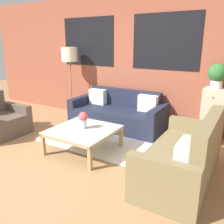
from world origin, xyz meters
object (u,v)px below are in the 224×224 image
object	(u,v)px
coffee_table	(83,132)
potted_plant	(217,74)
settee_vintage	(184,159)
drawer_cabinet	(212,115)
floor_lamp	(70,57)
flower_vase	(83,119)
couch_dark	(118,114)
armchair_corner	(0,121)

from	to	relation	value
coffee_table	potted_plant	distance (m)	2.54
settee_vintage	drawer_cabinet	bearing A→B (deg)	87.01
floor_lamp	potted_plant	xyz separation A→B (m)	(3.24, 0.13, -0.20)
settee_vintage	flower_vase	bearing A→B (deg)	177.63
couch_dark	settee_vintage	world-z (taller)	settee_vintage
settee_vintage	flower_vase	world-z (taller)	settee_vintage
settee_vintage	coffee_table	xyz separation A→B (m)	(-1.70, 0.04, 0.03)
settee_vintage	armchair_corner	xyz separation A→B (m)	(-3.58, -0.22, -0.03)
couch_dark	potted_plant	world-z (taller)	potted_plant
settee_vintage	flower_vase	size ratio (longest dim) A/B	5.93
drawer_cabinet	flower_vase	world-z (taller)	drawer_cabinet
settee_vintage	couch_dark	bearing A→B (deg)	142.04
couch_dark	drawer_cabinet	size ratio (longest dim) A/B	2.03
drawer_cabinet	flower_vase	xyz separation A→B (m)	(-1.80, -1.54, 0.06)
couch_dark	coffee_table	distance (m)	1.36
potted_plant	flower_vase	world-z (taller)	potted_plant
floor_lamp	drawer_cabinet	distance (m)	3.38
flower_vase	floor_lamp	bearing A→B (deg)	135.60
armchair_corner	potted_plant	distance (m)	4.20
coffee_table	floor_lamp	size ratio (longest dim) A/B	0.60
coffee_table	settee_vintage	bearing A→B (deg)	-1.40
potted_plant	settee_vintage	bearing A→B (deg)	-92.99
drawer_cabinet	potted_plant	world-z (taller)	potted_plant
couch_dark	floor_lamp	bearing A→B (deg)	176.63
settee_vintage	potted_plant	bearing A→B (deg)	87.01
settee_vintage	floor_lamp	xyz separation A→B (m)	(-3.16, 1.48, 1.14)
settee_vintage	coffee_table	size ratio (longest dim) A/B	1.65
armchair_corner	floor_lamp	xyz separation A→B (m)	(0.42, 1.70, 1.17)
drawer_cabinet	floor_lamp	bearing A→B (deg)	-177.79
coffee_table	flower_vase	world-z (taller)	flower_vase
armchair_corner	potted_plant	size ratio (longest dim) A/B	1.99
couch_dark	settee_vintage	distance (m)	2.28
coffee_table	potted_plant	world-z (taller)	potted_plant
potted_plant	floor_lamp	bearing A→B (deg)	-177.78
armchair_corner	floor_lamp	bearing A→B (deg)	76.09
couch_dark	coffee_table	xyz separation A→B (m)	(0.09, -1.36, 0.07)
armchair_corner	coffee_table	xyz separation A→B (m)	(1.87, 0.26, 0.07)
drawer_cabinet	potted_plant	size ratio (longest dim) A/B	2.27
drawer_cabinet	couch_dark	bearing A→B (deg)	-173.77
settee_vintage	coffee_table	world-z (taller)	settee_vintage
coffee_table	drawer_cabinet	size ratio (longest dim) A/B	1.02
drawer_cabinet	armchair_corner	bearing A→B (deg)	-153.51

